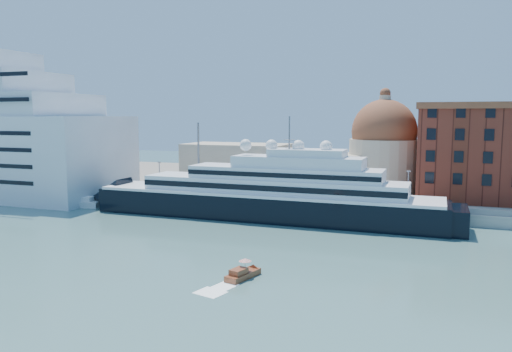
% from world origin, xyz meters
% --- Properties ---
extents(ground, '(400.00, 400.00, 0.00)m').
position_xyz_m(ground, '(0.00, 0.00, 0.00)').
color(ground, '#335959').
rests_on(ground, ground).
extents(quay, '(180.00, 10.00, 2.50)m').
position_xyz_m(quay, '(0.00, 34.00, 1.25)').
color(quay, gray).
rests_on(quay, ground).
extents(land, '(260.00, 72.00, 2.00)m').
position_xyz_m(land, '(0.00, 75.00, 1.00)').
color(land, slate).
rests_on(land, ground).
extents(quay_fence, '(180.00, 0.10, 1.20)m').
position_xyz_m(quay_fence, '(0.00, 29.50, 3.10)').
color(quay_fence, slate).
rests_on(quay_fence, quay).
extents(superyacht, '(86.20, 11.95, 25.76)m').
position_xyz_m(superyacht, '(-1.98, 23.00, 4.45)').
color(superyacht, black).
rests_on(superyacht, ground).
extents(service_barge, '(12.54, 5.93, 2.71)m').
position_xyz_m(service_barge, '(-46.87, 20.65, 0.78)').
color(service_barge, white).
rests_on(service_barge, ground).
extents(water_taxi, '(3.45, 6.25, 2.82)m').
position_xyz_m(water_taxi, '(11.18, -16.05, 0.68)').
color(water_taxi, maroon).
rests_on(water_taxi, ground).
extents(church, '(66.00, 18.00, 25.50)m').
position_xyz_m(church, '(6.39, 57.72, 10.91)').
color(church, beige).
rests_on(church, land).
extents(lamp_posts, '(120.80, 2.40, 18.00)m').
position_xyz_m(lamp_posts, '(-12.67, 32.27, 9.84)').
color(lamp_posts, slate).
rests_on(lamp_posts, quay).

